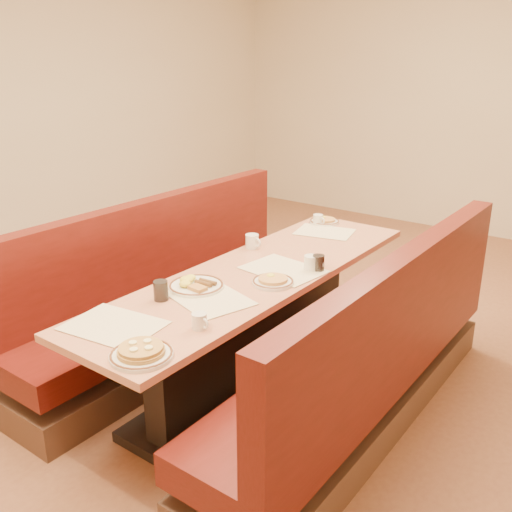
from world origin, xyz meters
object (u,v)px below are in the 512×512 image
Objects in this scene: pancake_plate at (141,353)px; coffee_mug_d at (318,220)px; booth_right at (368,368)px; soda_tumbler_mid at (318,263)px; eggs_plate at (195,285)px; coffee_mug_b at (252,241)px; diner_table at (258,328)px; booth_left at (172,301)px; coffee_mug_a at (200,321)px; coffee_mug_c at (312,263)px; soda_tumbler_near at (161,291)px.

coffee_mug_d is (-0.40, 2.13, 0.02)m from pancake_plate.
booth_right reaches higher than coffee_mug_d.
booth_right is at bearing -25.25° from soda_tumbler_mid.
pancake_plate is 0.76m from eggs_plate.
coffee_mug_b is 1.19× the size of coffee_mug_d.
booth_right is at bearing 0.00° from diner_table.
coffee_mug_a is (0.95, -0.76, 0.43)m from booth_left.
soda_tumbler_near is at bearing -128.95° from coffee_mug_c.
diner_table is 0.73m from booth_right.
diner_table is 0.53m from coffee_mug_c.
eggs_plate is at bearing -73.78° from coffee_mug_d.
coffee_mug_c reaches higher than diner_table.
booth_left is 21.05× the size of coffee_mug_c.
coffee_mug_c is 1.16× the size of coffee_mug_d.
booth_left is 25.69× the size of soda_tumbler_mid.
coffee_mug_c is at bearing -48.58° from coffee_mug_d.
soda_tumbler_near is at bearing -75.57° from coffee_mug_b.
pancake_plate is at bearing -104.98° from coffee_mug_c.
coffee_mug_d is (-0.42, 1.78, 0.00)m from coffee_mug_a.
soda_tumbler_mid is (0.40, 0.62, 0.03)m from eggs_plate.
pancake_plate is 2.63× the size of coffee_mug_d.
coffee_mug_c is at bearing 58.84° from eggs_plate.
diner_table is at bearing -65.78° from coffee_mug_d.
soda_tumbler_near reaches higher than soda_tumbler_mid.
coffee_mug_a is 0.99× the size of coffee_mug_d.
eggs_plate is at bearing -154.33° from booth_right.
booth_right is 21.05× the size of coffee_mug_c.
coffee_mug_a is at bearing -38.45° from booth_left.
diner_table is 1.13m from coffee_mug_d.
pancake_plate is (0.93, -1.10, 0.41)m from booth_left.
booth_right is at bearing 65.26° from coffee_mug_a.
soda_tumbler_near is (-0.16, -0.63, 0.43)m from diner_table.
pancake_plate is at bearing -64.01° from coffee_mug_b.
coffee_mug_b is at bearing -82.80° from coffee_mug_d.
diner_table is 1.00× the size of booth_left.
coffee_mug_c is (0.37, 0.61, 0.03)m from eggs_plate.
eggs_plate is 2.94× the size of coffee_mug_d.
coffee_mug_d is at bearing 93.24° from eggs_plate.
soda_tumbler_near reaches higher than diner_table.
pancake_plate is at bearing -64.97° from eggs_plate.
diner_table is 24.34× the size of coffee_mug_d.
pancake_plate is 0.59m from soda_tumbler_near.
diner_table is 20.54× the size of coffee_mug_b.
booth_left is 0.70m from coffee_mug_b.
soda_tumbler_near is 0.95m from soda_tumbler_mid.
soda_tumbler_mid reaches higher than eggs_plate.
soda_tumbler_mid is (1.01, 0.21, 0.44)m from booth_left.
pancake_plate is 2.22× the size of coffee_mug_b.
soda_tumbler_mid is at bearing 62.54° from soda_tumbler_near.
booth_right is 1.45m from coffee_mug_d.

